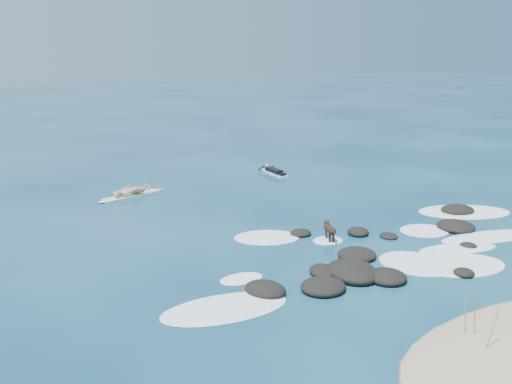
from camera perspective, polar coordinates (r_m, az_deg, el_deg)
ground at (r=20.36m, az=9.78°, el=-4.47°), size 160.00×160.00×0.00m
reef_rocks at (r=18.69m, az=12.41°, el=-6.07°), size 11.88×5.99×0.51m
breaking_foam at (r=19.72m, az=14.46°, el=-5.35°), size 15.86×7.25×0.12m
standing_surfer_rig at (r=25.57m, az=-12.45°, el=1.09°), size 3.13×1.36×1.82m
paddling_surfer_rig at (r=29.44m, az=1.78°, el=2.08°), size 1.00×2.23×0.39m
dog at (r=19.69m, az=7.36°, el=-3.68°), size 0.44×1.04×0.67m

